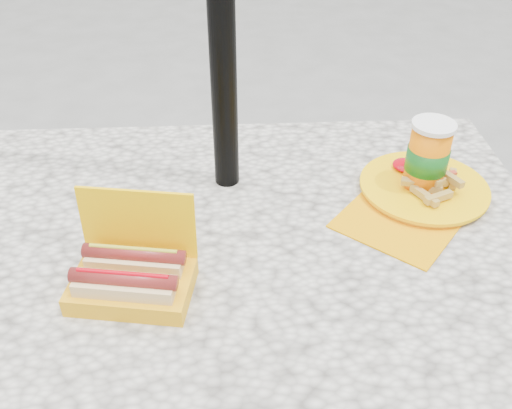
{
  "coord_description": "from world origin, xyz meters",
  "views": [
    {
      "loc": [
        0.01,
        -0.82,
        1.42
      ],
      "look_at": [
        0.05,
        0.01,
        0.8
      ],
      "focal_mm": 40.0,
      "sensor_mm": 36.0,
      "label": 1
    }
  ],
  "objects_px": {
    "umbrella_pole": "(221,12)",
    "fries_plate": "(422,189)",
    "hotdog_box": "(132,276)",
    "soda_cup": "(427,158)"
  },
  "relations": [
    {
      "from": "hotdog_box",
      "to": "fries_plate",
      "type": "xyz_separation_m",
      "value": [
        0.55,
        0.24,
        -0.02
      ]
    },
    {
      "from": "umbrella_pole",
      "to": "fries_plate",
      "type": "height_order",
      "value": "umbrella_pole"
    },
    {
      "from": "hotdog_box",
      "to": "fries_plate",
      "type": "bearing_deg",
      "value": 33.67
    },
    {
      "from": "fries_plate",
      "to": "soda_cup",
      "type": "relative_size",
      "value": 2.31
    },
    {
      "from": "umbrella_pole",
      "to": "fries_plate",
      "type": "xyz_separation_m",
      "value": [
        0.39,
        -0.07,
        -0.34
      ]
    },
    {
      "from": "fries_plate",
      "to": "soda_cup",
      "type": "xyz_separation_m",
      "value": [
        0.0,
        0.01,
        0.07
      ]
    },
    {
      "from": "umbrella_pole",
      "to": "fries_plate",
      "type": "relative_size",
      "value": 6.08
    },
    {
      "from": "hotdog_box",
      "to": "soda_cup",
      "type": "relative_size",
      "value": 1.35
    },
    {
      "from": "soda_cup",
      "to": "umbrella_pole",
      "type": "bearing_deg",
      "value": 171.29
    },
    {
      "from": "umbrella_pole",
      "to": "hotdog_box",
      "type": "distance_m",
      "value": 0.47
    }
  ]
}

